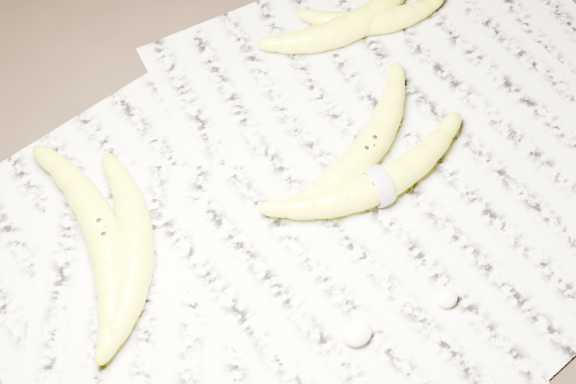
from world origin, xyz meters
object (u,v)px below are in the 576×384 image
banana_center (368,148)px  banana_upper_a (349,26)px  banana_left_b (135,250)px  banana_left_a (102,234)px  banana_upper_b (374,20)px  banana_taped (379,185)px

banana_center → banana_upper_a: bearing=40.2°
banana_left_b → banana_center: (0.29, -0.02, -0.00)m
banana_left_b → banana_upper_a: 0.40m
banana_left_a → banana_left_b: bearing=-139.2°
banana_left_a → banana_upper_a: 0.41m
banana_left_a → banana_upper_b: (0.43, 0.10, -0.00)m
banana_left_a → banana_left_b: 0.04m
banana_upper_a → banana_taped: bearing=-112.6°
banana_left_b → banana_upper_a: banana_left_b is taller
banana_left_a → banana_center: banana_left_a is taller
banana_upper_a → banana_upper_b: bearing=-10.5°
banana_taped → banana_upper_b: bearing=60.4°
banana_taped → banana_upper_a: size_ratio=1.20×
banana_left_b → banana_upper_b: (0.40, 0.14, -0.00)m
banana_left_a → banana_center: 0.32m
banana_taped → banana_upper_a: bearing=68.4°
banana_left_b → banana_taped: size_ratio=0.90×
banana_left_a → banana_upper_a: bearing=-66.7°
banana_center → banana_taped: 0.05m
banana_left_b → banana_upper_a: (0.37, 0.15, -0.00)m
banana_center → banana_upper_a: banana_center is taller
banana_center → banana_upper_b: banana_center is taller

